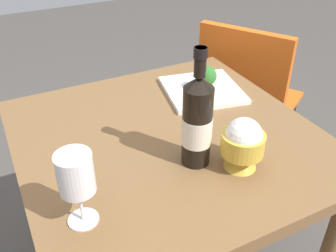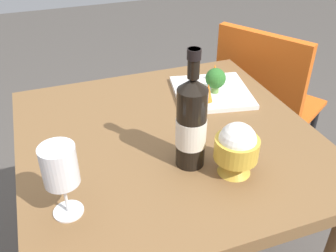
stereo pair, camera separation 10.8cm
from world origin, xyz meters
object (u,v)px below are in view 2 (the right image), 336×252
(rice_bowl, at_px, (237,148))
(serving_plate, at_px, (211,92))
(chair_by_wall, at_px, (263,98))
(carrot_garnish_right, at_px, (208,93))
(broccoli_floret, at_px, (216,79))
(carrot_garnish_left, at_px, (214,72))
(wine_glass, at_px, (60,167))
(wine_bottle, at_px, (191,123))

(rice_bowl, distance_m, serving_plate, 0.41)
(chair_by_wall, relative_size, serving_plate, 2.90)
(chair_by_wall, distance_m, carrot_garnish_right, 0.57)
(broccoli_floret, bearing_deg, rice_bowl, -18.54)
(broccoli_floret, bearing_deg, carrot_garnish_right, -44.70)
(chair_by_wall, xyz_separation_m, carrot_garnish_left, (0.16, -0.34, 0.25))
(serving_plate, xyz_separation_m, carrot_garnish_left, (-0.07, 0.04, 0.04))
(serving_plate, bearing_deg, wine_glass, -54.13)
(wine_glass, bearing_deg, chair_by_wall, 123.82)
(chair_by_wall, bearing_deg, carrot_garnish_right, -86.87)
(carrot_garnish_right, bearing_deg, wine_glass, -56.70)
(wine_glass, relative_size, carrot_garnish_left, 2.88)
(carrot_garnish_left, bearing_deg, wine_glass, -51.84)
(wine_bottle, xyz_separation_m, rice_bowl, (0.07, 0.09, -0.05))
(chair_by_wall, relative_size, wine_bottle, 2.69)
(serving_plate, distance_m, broccoli_floret, 0.06)
(chair_by_wall, height_order, wine_glass, wine_glass)
(wine_bottle, bearing_deg, serving_plate, 146.17)
(wine_glass, relative_size, serving_plate, 0.61)
(carrot_garnish_left, bearing_deg, carrot_garnish_right, -33.18)
(carrot_garnish_left, height_order, carrot_garnish_right, carrot_garnish_right)
(carrot_garnish_right, bearing_deg, carrot_garnish_left, 146.82)
(rice_bowl, height_order, carrot_garnish_left, rice_bowl)
(chair_by_wall, bearing_deg, wine_bottle, -78.74)
(carrot_garnish_right, bearing_deg, serving_plate, 145.30)
(broccoli_floret, xyz_separation_m, carrot_garnish_left, (-0.08, 0.04, -0.02))
(chair_by_wall, height_order, serving_plate, chair_by_wall)
(chair_by_wall, bearing_deg, rice_bowl, -70.44)
(chair_by_wall, height_order, wine_bottle, wine_bottle)
(chair_by_wall, relative_size, carrot_garnish_left, 13.70)
(wine_bottle, xyz_separation_m, wine_glass, (0.07, -0.32, 0.01))
(carrot_garnish_left, xyz_separation_m, carrot_garnish_right, (0.13, -0.08, 0.00))
(wine_bottle, relative_size, broccoli_floret, 3.68)
(wine_bottle, distance_m, broccoli_floret, 0.38)
(wine_glass, distance_m, carrot_garnish_left, 0.74)
(chair_by_wall, bearing_deg, wine_glass, -87.47)
(chair_by_wall, distance_m, broccoli_floret, 0.52)
(wine_glass, xyz_separation_m, carrot_garnish_right, (-0.32, 0.49, -0.08))
(chair_by_wall, distance_m, wine_bottle, 0.87)
(serving_plate, height_order, carrot_garnish_left, carrot_garnish_left)
(broccoli_floret, height_order, carrot_garnish_left, broccoli_floret)
(wine_bottle, relative_size, rice_bowl, 2.23)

